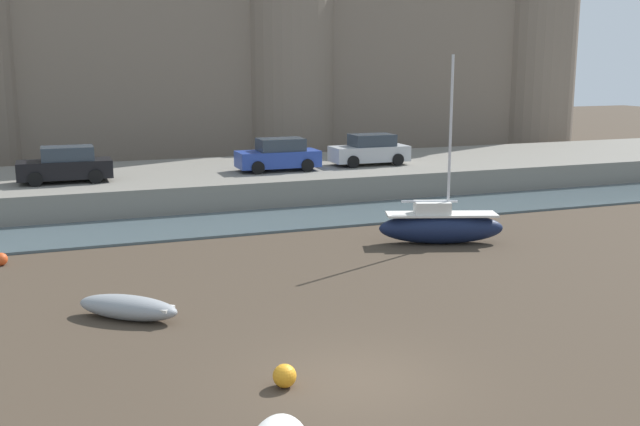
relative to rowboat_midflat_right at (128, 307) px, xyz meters
name	(u,v)px	position (x,y,z in m)	size (l,w,h in m)	color
ground_plane	(357,381)	(4.09, -5.72, -0.34)	(160.00, 160.00, 0.00)	#423528
water_channel	(201,226)	(4.09, 10.48, -0.29)	(80.00, 4.50, 0.10)	#47565B
quay_road	(171,185)	(4.09, 17.73, 0.31)	(71.05, 10.00, 1.29)	slate
castle	(135,34)	(4.09, 29.15, 8.03)	(66.12, 7.08, 22.07)	#7A6B5B
rowboat_midflat_right	(128,307)	(0.00, 0.00, 0.00)	(2.81, 2.50, 0.64)	gray
sailboat_near_channel_right	(441,226)	(11.88, 4.51, 0.34)	(4.77, 2.63, 6.91)	#141E3D
mooring_buoy_off_centre	(1,259)	(-3.35, 6.91, -0.12)	(0.43, 0.43, 0.43)	#E04C1E
mooring_buoy_near_channel	(285,376)	(2.56, -5.46, -0.09)	(0.50, 0.50, 0.50)	orange
car_quay_centre_west	(279,155)	(9.28, 16.24, 1.73)	(4.12, 1.91, 1.62)	#263F99
car_quay_west	(66,165)	(-0.85, 16.12, 1.73)	(4.12, 1.91, 1.62)	black
car_quay_east	(370,150)	(14.47, 16.63, 1.73)	(4.12, 1.91, 1.62)	#B2B5B7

